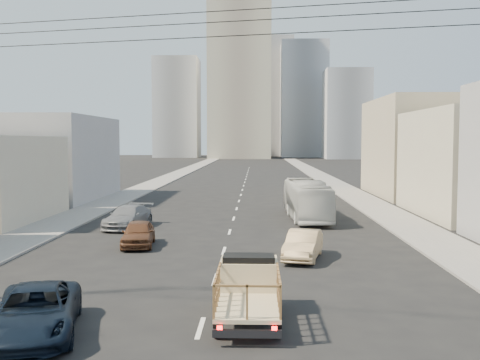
# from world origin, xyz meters

# --- Properties ---
(ground) EXTENTS (420.00, 420.00, 0.00)m
(ground) POSITION_xyz_m (0.00, 0.00, 0.00)
(ground) COLOR black
(ground) RESTS_ON ground
(sidewalk_left) EXTENTS (3.50, 180.00, 0.12)m
(sidewalk_left) POSITION_xyz_m (-11.75, 70.00, 0.06)
(sidewalk_left) COLOR slate
(sidewalk_left) RESTS_ON ground
(sidewalk_right) EXTENTS (3.50, 180.00, 0.12)m
(sidewalk_right) POSITION_xyz_m (11.75, 70.00, 0.06)
(sidewalk_right) COLOR slate
(sidewalk_right) RESTS_ON ground
(lane_dashes) EXTENTS (0.15, 104.00, 0.01)m
(lane_dashes) POSITION_xyz_m (0.00, 53.00, 0.01)
(lane_dashes) COLOR silver
(lane_dashes) RESTS_ON ground
(flatbed_pickup) EXTENTS (1.95, 4.41, 1.90)m
(flatbed_pickup) POSITION_xyz_m (1.44, 2.84, 1.09)
(flatbed_pickup) COLOR #CBB588
(flatbed_pickup) RESTS_ON ground
(navy_pickup) EXTENTS (3.51, 5.52, 1.42)m
(navy_pickup) POSITION_xyz_m (-4.74, 1.19, 0.71)
(navy_pickup) COLOR black
(navy_pickup) RESTS_ON ground
(city_bus) EXTENTS (2.83, 10.25, 2.83)m
(city_bus) POSITION_xyz_m (5.30, 25.89, 1.41)
(city_bus) COLOR beige
(city_bus) RESTS_ON ground
(sedan_brown) EXTENTS (2.08, 4.21, 1.38)m
(sedan_brown) POSITION_xyz_m (-4.69, 15.13, 0.69)
(sedan_brown) COLOR #57321E
(sedan_brown) RESTS_ON ground
(sedan_tan) EXTENTS (2.33, 4.37, 1.37)m
(sedan_tan) POSITION_xyz_m (3.93, 12.11, 0.68)
(sedan_tan) COLOR tan
(sedan_tan) RESTS_ON ground
(sedan_grey) EXTENTS (2.81, 5.26, 1.45)m
(sedan_grey) POSITION_xyz_m (-6.70, 21.41, 0.72)
(sedan_grey) COLOR slate
(sedan_grey) RESTS_ON ground
(overhead_wires) EXTENTS (23.01, 5.02, 0.72)m
(overhead_wires) POSITION_xyz_m (0.00, 1.50, 8.97)
(overhead_wires) COLOR black
(overhead_wires) RESTS_ON ground
(bldg_right_far) EXTENTS (12.00, 16.00, 10.00)m
(bldg_right_far) POSITION_xyz_m (20.00, 44.00, 5.00)
(bldg_right_far) COLOR tan
(bldg_right_far) RESTS_ON ground
(bldg_left_far) EXTENTS (12.00, 16.00, 8.00)m
(bldg_left_far) POSITION_xyz_m (-19.50, 39.00, 4.00)
(bldg_left_far) COLOR gray
(bldg_left_far) RESTS_ON ground
(high_rise_tower) EXTENTS (20.00, 20.00, 60.00)m
(high_rise_tower) POSITION_xyz_m (-4.00, 170.00, 30.00)
(high_rise_tower) COLOR tan
(high_rise_tower) RESTS_ON ground
(midrise_ne) EXTENTS (16.00, 16.00, 40.00)m
(midrise_ne) POSITION_xyz_m (18.00, 185.00, 20.00)
(midrise_ne) COLOR gray
(midrise_ne) RESTS_ON ground
(midrise_nw) EXTENTS (15.00, 15.00, 34.00)m
(midrise_nw) POSITION_xyz_m (-26.00, 180.00, 17.00)
(midrise_nw) COLOR gray
(midrise_nw) RESTS_ON ground
(midrise_back) EXTENTS (18.00, 18.00, 44.00)m
(midrise_back) POSITION_xyz_m (6.00, 200.00, 22.00)
(midrise_back) COLOR gray
(midrise_back) RESTS_ON ground
(midrise_east) EXTENTS (14.00, 14.00, 28.00)m
(midrise_east) POSITION_xyz_m (30.00, 165.00, 14.00)
(midrise_east) COLOR gray
(midrise_east) RESTS_ON ground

